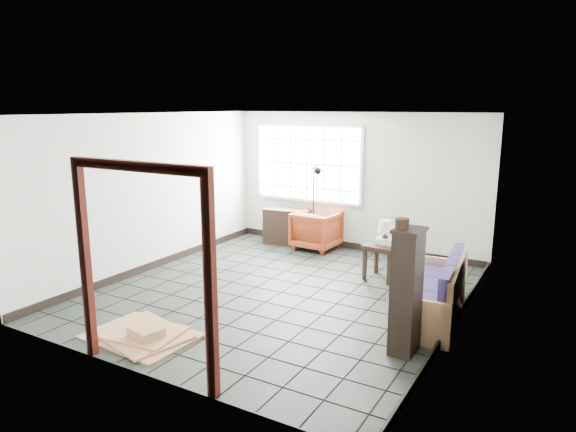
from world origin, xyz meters
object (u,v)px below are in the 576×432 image
Objects in this scene: side_table at (383,250)px; tall_shelf at (406,291)px; armchair at (317,228)px; futon_sofa at (436,296)px.

tall_shelf is at bearing -64.81° from side_table.
tall_shelf is at bearing 132.91° from armchair.
armchair is 0.57× the size of tall_shelf.
side_table is at bearing 151.24° from armchair.
tall_shelf reaches higher than futon_sofa.
armchair is at bearing 136.47° from futon_sofa.
armchair is at bearing 148.15° from side_table.
armchair is at bearing 131.90° from tall_shelf.
futon_sofa is 3.58m from armchair.
side_table is (1.71, -1.06, 0.06)m from armchair.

